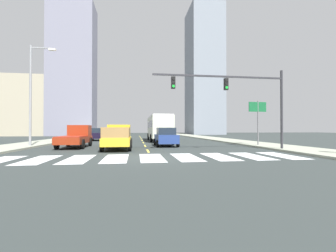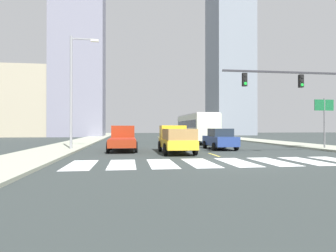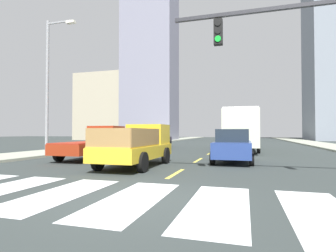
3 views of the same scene
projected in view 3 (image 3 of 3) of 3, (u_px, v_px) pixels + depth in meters
ground_plane at (133, 199)px, 6.21m from camera, size 160.00×160.00×0.00m
sidewalk_left at (102, 147)px, 26.64m from camera, size 3.84×110.00×0.15m
crosswalk_stripe_2 at (1, 189)px, 7.31m from camera, size 1.31×3.83×0.01m
crosswalk_stripe_3 at (61, 194)px, 6.76m from camera, size 1.31×3.83×0.01m
crosswalk_stripe_4 at (133, 199)px, 6.21m from camera, size 1.31×3.83×0.01m
crosswalk_stripe_5 at (218, 205)px, 5.66m from camera, size 1.31×3.83×0.01m
crosswalk_stripe_6 at (321, 213)px, 5.11m from camera, size 1.31×3.83×0.01m
lane_dash_0 at (176, 173)px, 10.05m from camera, size 0.16×2.40×0.01m
lane_dash_1 at (198, 160)px, 14.85m from camera, size 0.16×2.40×0.01m
lane_dash_2 at (210, 153)px, 19.64m from camera, size 0.16×2.40×0.01m
lane_dash_3 at (217, 149)px, 24.44m from camera, size 0.16×2.40×0.01m
lane_dash_4 at (221, 146)px, 29.24m from camera, size 0.16×2.40×0.01m
lane_dash_5 at (225, 144)px, 34.04m from camera, size 0.16×2.40×0.01m
lane_dash_6 at (227, 143)px, 38.84m from camera, size 0.16×2.40×0.01m
lane_dash_7 at (229, 142)px, 43.64m from camera, size 0.16×2.40×0.01m
pickup_stakebed at (139, 146)px, 12.51m from camera, size 2.18×5.20×1.96m
pickup_dark at (96, 143)px, 15.91m from camera, size 2.18×5.20×1.96m
city_bus at (242, 128)px, 22.93m from camera, size 2.72×10.80×3.32m
sedan_far at (157, 139)px, 27.22m from camera, size 2.02×4.40×1.72m
sedan_near_left at (233, 146)px, 13.84m from camera, size 2.02×4.40×1.72m
streetlight_left at (49, 81)px, 17.56m from camera, size 2.20×0.28×9.00m
tower_tall_centre at (333, 46)px, 51.64m from camera, size 9.14×11.47×36.76m
block_mid_left at (150, 63)px, 52.66m from camera, size 10.07×7.10×30.74m
block_mid_right at (106, 108)px, 56.11m from camera, size 10.77×8.20×13.56m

